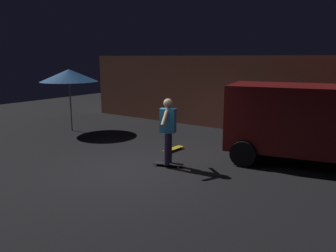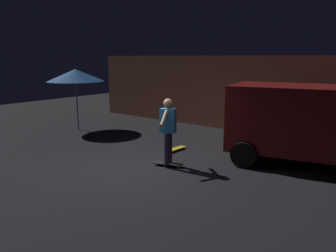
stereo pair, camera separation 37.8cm
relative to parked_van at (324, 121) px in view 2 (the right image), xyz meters
name	(u,v)px [view 2 (the right image)]	position (x,y,z in m)	size (l,w,h in m)	color
ground_plane	(131,169)	(-3.64, -3.22, -1.16)	(28.00, 28.00, 0.00)	black
low_building	(246,89)	(-4.21, 4.52, 0.24)	(12.78, 4.08, 2.80)	#B76B4C
parked_van	(324,121)	(0.00, 0.00, 0.00)	(4.90, 3.02, 2.03)	maroon
patio_umbrella	(76,75)	(-8.50, -1.07, 0.91)	(2.10, 2.10, 2.30)	slate
skateboard_ridden	(168,164)	(-3.07, -2.45, -1.11)	(0.80, 0.43, 0.07)	black
skateboard_spare	(176,149)	(-3.78, -1.17, -1.11)	(0.26, 0.79, 0.07)	gold
skater	(168,127)	(-3.07, -2.45, -0.12)	(0.43, 0.96, 1.67)	#382D4C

